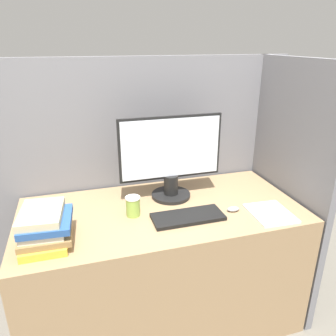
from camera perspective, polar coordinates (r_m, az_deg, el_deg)
name	(u,v)px	position (r m, az deg, el deg)	size (l,w,h in m)	color
cubicle_panel_rear	(145,178)	(2.18, -3.99, -1.83)	(1.95, 0.04, 1.55)	slate
cubicle_panel_right	(285,187)	(2.18, 19.65, -3.08)	(0.04, 0.80, 1.55)	slate
desk	(162,265)	(2.04, -1.03, -16.54)	(1.55, 0.74, 0.76)	#937551
monitor	(171,160)	(1.88, 0.51, 1.44)	(0.60, 0.23, 0.49)	black
keyboard	(188,217)	(1.74, 3.47, -8.48)	(0.38, 0.16, 0.02)	black
mouse	(233,209)	(1.84, 11.28, -7.01)	(0.07, 0.04, 0.02)	gray
coffee_cup	(133,206)	(1.76, -6.12, -6.63)	(0.08, 0.08, 0.11)	#8CB247
book_stack	(45,227)	(1.62, -20.68, -9.64)	(0.24, 0.30, 0.16)	gold
paper_pile	(270,213)	(1.86, 17.40, -7.53)	(0.22, 0.26, 0.01)	white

